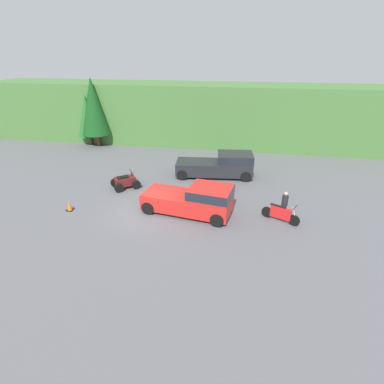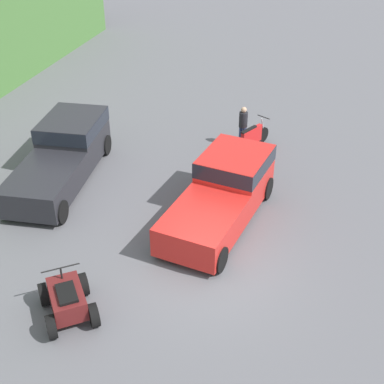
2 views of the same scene
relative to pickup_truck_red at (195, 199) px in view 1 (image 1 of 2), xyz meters
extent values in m
plane|color=#5B5B60|center=(-2.84, -0.25, -0.97)|extent=(80.00, 80.00, 0.00)
cube|color=#477538|center=(-2.84, 15.75, 1.97)|extent=(44.00, 6.00, 5.89)
cylinder|color=brown|center=(-13.18, 12.59, -0.53)|extent=(0.30, 0.30, 0.89)
cone|color=#236628|center=(-13.18, 12.59, 1.95)|extent=(2.18, 2.18, 4.07)
cylinder|color=brown|center=(-12.26, 12.42, -0.38)|extent=(0.40, 0.40, 1.19)
cone|color=#144719|center=(-12.26, 12.42, 2.94)|extent=(2.92, 2.92, 5.44)
cube|color=red|center=(0.92, -0.14, 0.06)|extent=(2.64, 2.37, 1.63)
cube|color=#1E232D|center=(0.92, -0.14, 0.59)|extent=(2.66, 2.39, 0.52)
cube|color=red|center=(-1.66, 0.26, -0.29)|extent=(3.16, 2.45, 0.94)
cylinder|color=black|center=(1.72, 0.67, -0.58)|extent=(0.82, 0.40, 0.78)
cylinder|color=black|center=(1.43, -1.17, -0.58)|extent=(0.82, 0.40, 0.78)
cylinder|color=black|center=(-2.44, 1.32, -0.58)|extent=(0.82, 0.40, 0.78)
cylinder|color=black|center=(-2.73, -0.51, -0.58)|extent=(0.82, 0.40, 0.78)
cube|color=#232328|center=(1.97, 6.33, 0.06)|extent=(2.80, 2.30, 1.63)
cube|color=#1E232D|center=(1.97, 6.33, 0.59)|extent=(2.82, 2.32, 0.52)
cube|color=#232328|center=(-0.89, 6.02, -0.29)|extent=(3.37, 2.36, 0.94)
cylinder|color=black|center=(2.65, 7.34, -0.58)|extent=(0.81, 0.36, 0.78)
cylinder|color=black|center=(2.85, 5.50, -0.58)|extent=(0.81, 0.36, 0.78)
cylinder|color=black|center=(-2.06, 6.82, -0.58)|extent=(0.81, 0.36, 0.78)
cylinder|color=black|center=(-1.85, 4.97, -0.58)|extent=(0.81, 0.36, 0.78)
cylinder|color=black|center=(5.61, -0.34, -0.65)|extent=(0.62, 0.38, 0.65)
cylinder|color=black|center=(4.19, 0.37, -0.65)|extent=(0.62, 0.38, 0.65)
cube|color=red|center=(4.90, 0.02, -0.43)|extent=(1.14, 0.67, 0.70)
cylinder|color=#B7B7BC|center=(5.57, -0.31, -0.24)|extent=(0.29, 0.18, 0.79)
cylinder|color=black|center=(5.57, -0.31, 0.17)|extent=(0.30, 0.55, 0.04)
cube|color=black|center=(4.72, 0.11, -0.05)|extent=(0.84, 0.51, 0.06)
cylinder|color=black|center=(-5.33, 3.62, -0.67)|extent=(0.62, 0.55, 0.62)
cylinder|color=black|center=(-4.68, 2.78, -0.67)|extent=(0.62, 0.55, 0.62)
cylinder|color=black|center=(-6.30, 2.86, -0.67)|extent=(0.62, 0.55, 0.62)
cylinder|color=black|center=(-5.65, 2.02, -0.67)|extent=(0.62, 0.55, 0.62)
cube|color=#5B1919|center=(-5.49, 2.82, -0.46)|extent=(1.58, 1.48, 0.56)
cylinder|color=black|center=(-5.10, 3.13, -0.01)|extent=(0.07, 0.07, 0.35)
cylinder|color=black|center=(-5.10, 3.13, 0.17)|extent=(0.64, 0.81, 0.04)
cube|color=black|center=(-5.60, 2.73, -0.14)|extent=(0.91, 0.85, 0.08)
cylinder|color=navy|center=(5.16, 0.50, -0.56)|extent=(0.24, 0.24, 0.83)
cylinder|color=navy|center=(5.04, 0.35, -0.56)|extent=(0.24, 0.24, 0.83)
cylinder|color=#232328|center=(5.10, 0.42, 0.17)|extent=(0.49, 0.49, 0.62)
sphere|color=tan|center=(5.10, 0.42, 0.59)|extent=(0.32, 0.32, 0.22)
cube|color=black|center=(-7.60, -0.94, -0.96)|extent=(0.42, 0.42, 0.03)
cone|color=orange|center=(-7.60, -0.94, -0.70)|extent=(0.32, 0.32, 0.55)
camera|label=1|loc=(2.65, -15.40, 7.82)|focal=28.00mm
camera|label=2|loc=(-14.26, -3.07, 9.22)|focal=50.00mm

